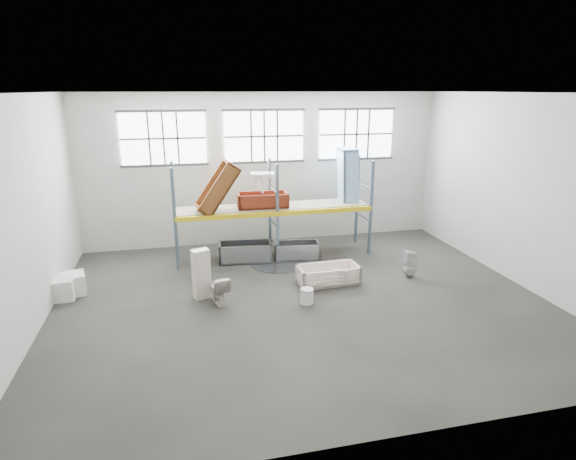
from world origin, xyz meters
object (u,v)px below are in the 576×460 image
object	(u,v)px
toilet_beige	(219,289)
toilet_white	(410,264)
steel_tub_right	(297,250)
carton_near	(61,289)
bathtub_beige	(328,275)
blue_tub_upright	(347,176)
bucket	(307,296)
rust_tub_flat	(263,200)
steel_tub_left	(245,252)
cistern_tall	(201,274)

from	to	relation	value
toilet_beige	toilet_white	distance (m)	5.38
steel_tub_right	carton_near	xyz separation A→B (m)	(-6.49, -1.57, 0.02)
bathtub_beige	blue_tub_upright	size ratio (longest dim) A/B	0.93
blue_tub_upright	bucket	xyz separation A→B (m)	(-2.40, -3.91, -2.20)
rust_tub_flat	bathtub_beige	bearing A→B (deg)	-62.30
toilet_white	bucket	xyz separation A→B (m)	(-3.26, -0.98, -0.21)
toilet_white	bucket	distance (m)	3.41
blue_tub_upright	toilet_white	bearing A→B (deg)	-73.72
toilet_beige	carton_near	world-z (taller)	toilet_beige
steel_tub_right	rust_tub_flat	size ratio (longest dim) A/B	0.90
bathtub_beige	steel_tub_left	distance (m)	2.94
cistern_tall	rust_tub_flat	xyz separation A→B (m)	(2.06, 2.71, 1.18)
carton_near	rust_tub_flat	bearing A→B (deg)	19.98
toilet_beige	toilet_white	xyz separation A→B (m)	(5.36, 0.46, 0.04)
blue_tub_upright	toilet_beige	bearing A→B (deg)	-142.99
bucket	carton_near	distance (m)	6.17
cistern_tall	steel_tub_left	distance (m)	2.80
steel_tub_right	bucket	xyz separation A→B (m)	(-0.55, -3.20, -0.06)
blue_tub_upright	carton_near	bearing A→B (deg)	-164.66
steel_tub_left	carton_near	world-z (taller)	steel_tub_left
rust_tub_flat	blue_tub_upright	bearing A→B (deg)	5.75
steel_tub_left	rust_tub_flat	bearing A→B (deg)	28.76
blue_tub_upright	carton_near	world-z (taller)	blue_tub_upright
bathtub_beige	blue_tub_upright	distance (m)	3.85
cistern_tall	toilet_white	bearing A→B (deg)	-18.49
rust_tub_flat	toilet_beige	bearing A→B (deg)	-118.23
rust_tub_flat	bucket	bearing A→B (deg)	-83.16
blue_tub_upright	steel_tub_right	bearing A→B (deg)	-158.90
steel_tub_left	rust_tub_flat	distance (m)	1.68
bucket	toilet_white	bearing A→B (deg)	16.75
bathtub_beige	carton_near	bearing A→B (deg)	173.54
blue_tub_upright	steel_tub_left	bearing A→B (deg)	-169.74
steel_tub_left	steel_tub_right	bearing A→B (deg)	-3.25
steel_tub_right	toilet_white	bearing A→B (deg)	-39.29
steel_tub_right	rust_tub_flat	bearing A→B (deg)	156.30
cistern_tall	rust_tub_flat	bearing A→B (deg)	33.66
cistern_tall	bathtub_beige	bearing A→B (deg)	-16.14
toilet_beige	toilet_white	world-z (taller)	toilet_white
toilet_white	steel_tub_right	world-z (taller)	toilet_white
steel_tub_right	toilet_beige	bearing A→B (deg)	-134.68
bucket	carton_near	world-z (taller)	carton_near
cistern_tall	rust_tub_flat	world-z (taller)	rust_tub_flat
toilet_beige	steel_tub_left	size ratio (longest dim) A/B	0.45
toilet_white	steel_tub_left	distance (m)	4.89
steel_tub_left	toilet_beige	bearing A→B (deg)	-110.78
steel_tub_left	bucket	size ratio (longest dim) A/B	4.18
cistern_tall	blue_tub_upright	bearing A→B (deg)	12.36
toilet_white	blue_tub_upright	distance (m)	3.65
toilet_beige	blue_tub_upright	size ratio (longest dim) A/B	0.40
toilet_beige	toilet_white	size ratio (longest dim) A/B	0.90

